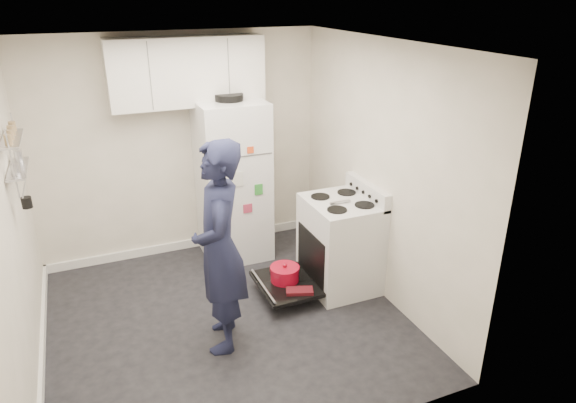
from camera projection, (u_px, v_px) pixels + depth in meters
name	position (u px, v px, depth m)	size (l,w,h in m)	color
room	(216.00, 201.00, 4.40)	(3.21, 3.21, 2.51)	black
electric_range	(339.00, 245.00, 5.25)	(0.66, 0.76, 1.10)	silver
open_oven_door	(286.00, 279.00, 5.16)	(0.55, 0.70, 0.23)	black
refrigerator	(233.00, 180.00, 5.74)	(0.72, 0.74, 1.87)	silver
upper_cabinets	(187.00, 72.00, 5.29)	(1.60, 0.33, 0.70)	silver
wall_shelf_rack	(15.00, 154.00, 4.08)	(0.14, 0.60, 0.61)	#B2B2B7
person	(220.00, 248.00, 4.21)	(0.67, 0.44, 1.84)	#181C37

